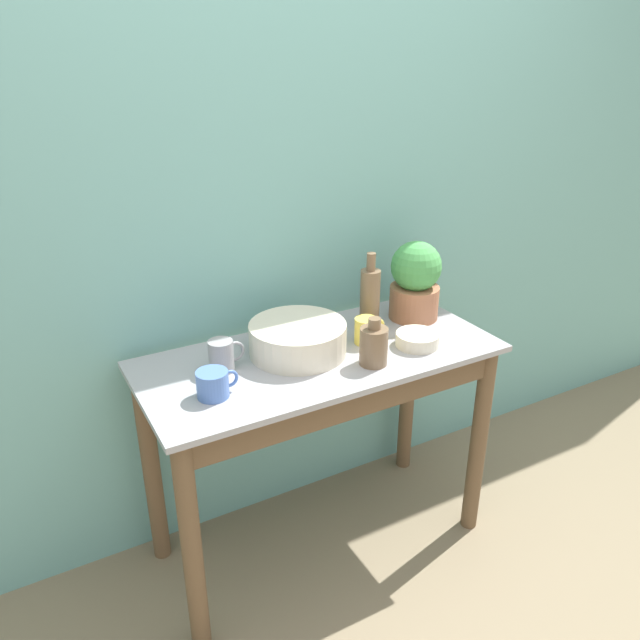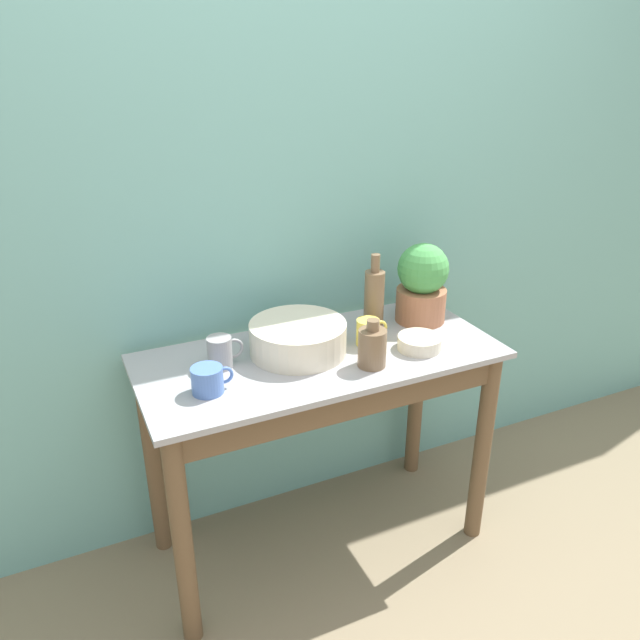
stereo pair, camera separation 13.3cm
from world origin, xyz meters
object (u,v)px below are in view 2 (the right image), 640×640
(bottle_tall, at_px, (374,300))
(bowl_small_cream, at_px, (419,343))
(bottle_short, at_px, (372,347))
(mug_yellow, at_px, (369,332))
(mug_blue, at_px, (208,380))
(potted_plant, at_px, (422,283))
(bowl_wash_large, at_px, (298,338))
(mug_grey, at_px, (221,352))

(bottle_tall, distance_m, bowl_small_cream, 0.22)
(bottle_short, bearing_deg, mug_yellow, 65.05)
(bottle_short, height_order, mug_yellow, bottle_short)
(bottle_tall, xyz_separation_m, mug_yellow, (-0.07, -0.09, -0.07))
(mug_yellow, bearing_deg, mug_blue, -172.15)
(potted_plant, bearing_deg, bowl_wash_large, -174.30)
(potted_plant, xyz_separation_m, mug_grey, (-0.76, -0.04, -0.09))
(bowl_wash_large, bearing_deg, mug_blue, -159.85)
(bottle_tall, bearing_deg, mug_blue, -165.56)
(mug_blue, distance_m, bowl_small_cream, 0.71)
(potted_plant, distance_m, bowl_wash_large, 0.51)
(bowl_wash_large, relative_size, bottle_short, 2.01)
(mug_yellow, distance_m, bowl_small_cream, 0.17)
(bowl_wash_large, bearing_deg, bottle_tall, 7.81)
(bowl_wash_large, relative_size, bottle_tall, 1.12)
(bottle_short, xyz_separation_m, mug_blue, (-0.51, 0.06, -0.03))
(bottle_tall, height_order, bottle_short, bottle_tall)
(bottle_short, distance_m, bowl_small_cream, 0.21)
(mug_yellow, bearing_deg, potted_plant, 19.48)
(potted_plant, xyz_separation_m, bowl_wash_large, (-0.50, -0.05, -0.09))
(potted_plant, relative_size, bottle_tall, 1.02)
(bottle_tall, height_order, mug_yellow, bottle_tall)
(bowl_wash_large, bearing_deg, bottle_short, -46.10)
(bottle_short, relative_size, mug_grey, 1.35)
(potted_plant, xyz_separation_m, mug_yellow, (-0.27, -0.09, -0.10))
(bottle_tall, relative_size, bowl_small_cream, 1.95)
(potted_plant, xyz_separation_m, bowl_small_cream, (-0.13, -0.19, -0.12))
(bottle_short, height_order, bowl_small_cream, bottle_short)
(bottle_tall, bearing_deg, mug_grey, -176.66)
(mug_grey, height_order, mug_blue, mug_grey)
(potted_plant, height_order, mug_blue, potted_plant)
(mug_blue, height_order, bowl_small_cream, mug_blue)
(mug_grey, bearing_deg, bottle_short, -23.77)
(mug_blue, relative_size, bowl_small_cream, 0.87)
(mug_blue, bearing_deg, bowl_wash_large, 20.15)
(bottle_short, relative_size, bowl_small_cream, 1.09)
(mug_yellow, xyz_separation_m, bowl_small_cream, (0.14, -0.10, -0.02))
(bowl_wash_large, distance_m, mug_blue, 0.35)
(bowl_small_cream, bearing_deg, mug_grey, 166.26)
(bowl_wash_large, distance_m, bottle_tall, 0.31)
(potted_plant, bearing_deg, mug_yellow, -160.52)
(bottle_short, distance_m, mug_blue, 0.51)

